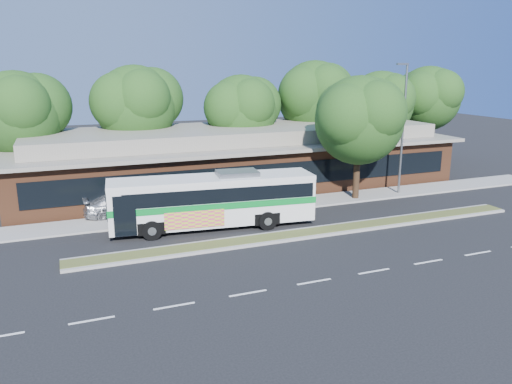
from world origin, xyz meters
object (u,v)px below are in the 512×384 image
at_px(sedan, 125,205).
at_px(transit_bus, 214,197).
at_px(lamp_post, 403,125).
at_px(sidewalk_tree, 364,118).

bearing_deg(sedan, transit_bus, -135.22).
xyz_separation_m(lamp_post, sedan, (-18.74, 1.80, -4.20)).
bearing_deg(lamp_post, sedan, 174.51).
bearing_deg(lamp_post, transit_bus, -170.53).
bearing_deg(transit_bus, sedan, 142.41).
distance_m(transit_bus, sidewalk_tree, 12.08).
relative_size(lamp_post, sedan, 1.88).
bearing_deg(sedan, lamp_post, -97.06).
bearing_deg(lamp_post, sidewalk_tree, 178.47).
height_order(lamp_post, transit_bus, lamp_post).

